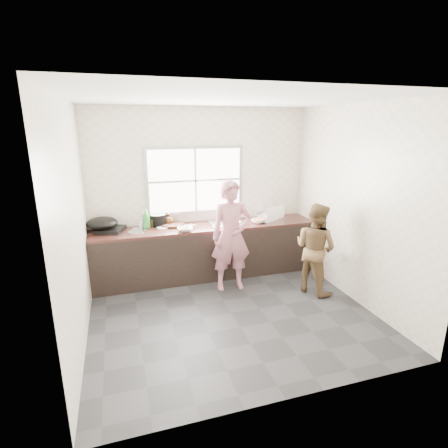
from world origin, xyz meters
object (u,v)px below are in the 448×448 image
object	(u,v)px
bowl_mince	(185,229)
bowl_held	(235,223)
dish_rack	(270,213)
pot_lid_left	(139,229)
bottle_brown_tall	(154,222)
pot_lid_right	(136,232)
woman	(231,240)
person_side	(315,248)
plate_food	(163,227)
glass_jar	(141,224)
bottle_green	(146,219)
bottle_brown_short	(169,219)
black_pot	(158,220)
wok	(102,223)
burner	(110,229)
cutting_board	(172,225)
bowl_crabs	(258,221)

from	to	relation	value
bowl_mince	bowl_held	distance (m)	0.85
dish_rack	pot_lid_left	size ratio (longest dim) A/B	1.70
pot_lid_left	bowl_mince	bearing A→B (deg)	-25.14
bottle_brown_tall	pot_lid_right	distance (m)	0.38
woman	person_side	size ratio (longest dim) A/B	1.15
plate_food	glass_jar	size ratio (longest dim) A/B	2.23
bottle_green	bottle_brown_short	bearing A→B (deg)	16.09
bowl_held	pot_lid_left	size ratio (longest dim) A/B	0.97
bowl_mince	bottle_green	bearing A→B (deg)	148.48
black_pot	wok	distance (m)	0.85
bottle_brown_short	burner	xyz separation A→B (m)	(-0.91, -0.11, -0.06)
plate_food	person_side	bearing A→B (deg)	-27.72
woman	cutting_board	size ratio (longest dim) A/B	4.20
bowl_mince	plate_food	size ratio (longest dim) A/B	1.13
glass_jar	dish_rack	bearing A→B (deg)	-8.42
woman	pot_lid_right	size ratio (longest dim) A/B	6.37
pot_lid_left	bowl_crabs	bearing A→B (deg)	-6.01
bowl_held	pot_lid_left	world-z (taller)	bowl_held
glass_jar	burner	bearing A→B (deg)	-166.80
plate_food	bottle_brown_short	bearing A→B (deg)	53.70
person_side	dish_rack	world-z (taller)	person_side
glass_jar	burner	xyz separation A→B (m)	(-0.46, -0.11, -0.02)
glass_jar	dish_rack	world-z (taller)	dish_rack
cutting_board	pot_lid_left	size ratio (longest dim) A/B	1.68
cutting_board	burner	distance (m)	0.94
bowl_mince	wok	distance (m)	1.24
woman	cutting_board	world-z (taller)	woman
dish_rack	bottle_green	bearing A→B (deg)	158.14
glass_jar	pot_lid_right	world-z (taller)	glass_jar
bottle_green	burner	bearing A→B (deg)	-179.77
woman	black_pot	xyz separation A→B (m)	(-0.98, 0.78, 0.18)
woman	person_side	bearing A→B (deg)	-17.70
bowl_crabs	wok	xyz separation A→B (m)	(-2.43, 0.20, 0.12)
plate_food	bottle_green	world-z (taller)	bottle_green
person_side	pot_lid_left	size ratio (longest dim) A/B	6.16
black_pot	bottle_green	bearing A→B (deg)	-150.76
black_pot	wok	bearing A→B (deg)	-171.55
wok	burner	bearing A→B (deg)	9.00
bottle_brown_tall	cutting_board	bearing A→B (deg)	-5.72
bowl_mince	wok	xyz separation A→B (m)	(-1.20, 0.32, 0.12)
bowl_held	plate_food	xyz separation A→B (m)	(-1.14, 0.16, -0.03)
cutting_board	burner	size ratio (longest dim) A/B	0.97
bowl_crabs	wok	bearing A→B (deg)	175.25
person_side	wok	size ratio (longest dim) A/B	2.99
cutting_board	pot_lid_right	distance (m)	0.60
burner	bottle_brown_short	bearing A→B (deg)	6.76
bowl_crabs	black_pot	xyz separation A→B (m)	(-1.59, 0.33, 0.07)
bowl_crabs	bowl_held	distance (m)	0.39
bottle_green	bottle_brown_short	xyz separation A→B (m)	(0.37, 0.11, -0.07)
glass_jar	cutting_board	bearing A→B (deg)	-10.00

